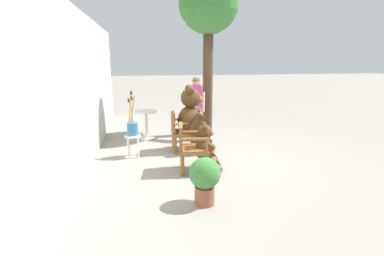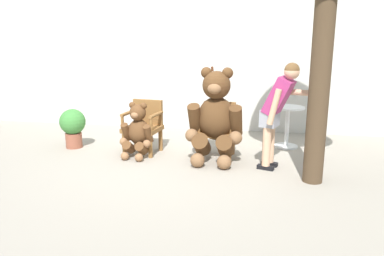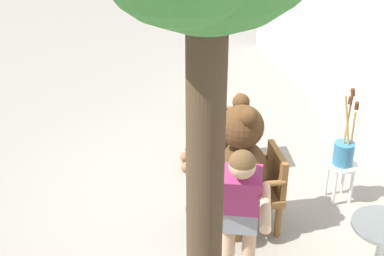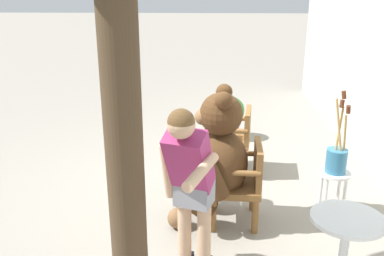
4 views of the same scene
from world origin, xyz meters
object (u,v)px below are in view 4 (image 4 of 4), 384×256
object	(u,v)px
white_stool	(334,181)
teddy_bear_large	(216,158)
wooden_chair_right	(241,180)
brush_bucket	(337,157)
potted_plant	(230,114)
wooden_chair_left	(234,139)
teddy_bear_small	(212,140)
round_side_table	(344,248)
person_visitor	(190,178)

from	to	relation	value
white_stool	teddy_bear_large	bearing A→B (deg)	-79.44
wooden_chair_right	brush_bucket	distance (m)	1.07
wooden_chair_right	teddy_bear_large	distance (m)	0.35
brush_bucket	potted_plant	distance (m)	2.50
wooden_chair_right	white_stool	distance (m)	1.06
wooden_chair_left	potted_plant	world-z (taller)	wooden_chair_left
teddy_bear_small	white_stool	size ratio (longest dim) A/B	1.91
teddy_bear_large	teddy_bear_small	world-z (taller)	teddy_bear_large
wooden_chair_left	round_side_table	xyz separation A→B (m)	(2.36, 0.72, -0.01)
teddy_bear_small	person_visitor	distance (m)	2.20
round_side_table	white_stool	bearing A→B (deg)	167.46
teddy_bear_large	teddy_bear_small	size ratio (longest dim) A/B	1.63
teddy_bear_large	brush_bucket	size ratio (longest dim) A/B	1.59
wooden_chair_left	potted_plant	distance (m)	1.29
teddy_bear_large	wooden_chair_left	bearing A→B (deg)	168.08
teddy_bear_large	round_side_table	bearing A→B (deg)	40.83
person_visitor	round_side_table	xyz separation A→B (m)	(0.23, 1.21, -0.47)
wooden_chair_right	teddy_bear_large	size ratio (longest dim) A/B	0.60
white_stool	teddy_bear_small	bearing A→B (deg)	-127.17
teddy_bear_large	potted_plant	distance (m)	2.55
wooden_chair_right	brush_bucket	xyz separation A→B (m)	(-0.25, 1.03, 0.17)
teddy_bear_small	white_stool	bearing A→B (deg)	52.83
person_visitor	potted_plant	distance (m)	3.49
wooden_chair_right	teddy_bear_large	world-z (taller)	teddy_bear_large
teddy_bear_small	potted_plant	distance (m)	1.31
wooden_chair_right	teddy_bear_large	xyz separation A→B (m)	(-0.01, -0.26, 0.24)
person_visitor	white_stool	distance (m)	1.98
wooden_chair_left	wooden_chair_right	distance (m)	1.23
potted_plant	teddy_bear_small	bearing A→B (deg)	-13.42
white_stool	brush_bucket	bearing A→B (deg)	40.51
wooden_chair_right	potted_plant	bearing A→B (deg)	179.65
wooden_chair_left	potted_plant	size ratio (longest dim) A/B	1.26
brush_bucket	potted_plant	size ratio (longest dim) A/B	1.33
wooden_chair_left	white_stool	distance (m)	1.43
wooden_chair_left	wooden_chair_right	size ratio (longest dim) A/B	1.00
teddy_bear_large	person_visitor	xyz separation A→B (m)	(0.90, -0.23, 0.21)
teddy_bear_large	round_side_table	size ratio (longest dim) A/B	2.00
wooden_chair_left	teddy_bear_small	bearing A→B (deg)	-92.84
wooden_chair_right	round_side_table	bearing A→B (deg)	32.61
brush_bucket	potted_plant	bearing A→B (deg)	-155.97
teddy_bear_large	potted_plant	world-z (taller)	teddy_bear_large
teddy_bear_small	brush_bucket	size ratio (longest dim) A/B	0.97
teddy_bear_large	brush_bucket	world-z (taller)	teddy_bear_large
brush_bucket	teddy_bear_large	bearing A→B (deg)	-79.52
potted_plant	round_side_table	bearing A→B (deg)	10.96
wooden_chair_left	person_visitor	world-z (taller)	person_visitor
white_stool	wooden_chair_left	bearing A→B (deg)	-133.73
wooden_chair_right	white_stool	world-z (taller)	wooden_chair_right
wooden_chair_left	teddy_bear_large	xyz separation A→B (m)	(1.22, -0.26, 0.24)
brush_bucket	round_side_table	xyz separation A→B (m)	(1.37, -0.31, -0.19)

